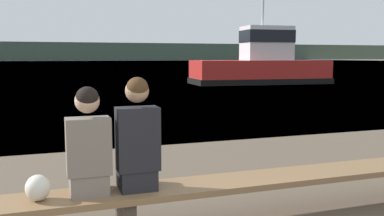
{
  "coord_description": "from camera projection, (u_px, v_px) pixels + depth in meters",
  "views": [
    {
      "loc": [
        -0.6,
        -1.45,
        1.66
      ],
      "look_at": [
        1.77,
        5.31,
        0.79
      ],
      "focal_mm": 40.0,
      "sensor_mm": 36.0,
      "label": 1
    }
  ],
  "objects": [
    {
      "name": "water_surface",
      "position": [
        44.0,
        62.0,
        119.94
      ],
      "size": [
        240.0,
        240.0,
        0.0
      ],
      "primitive_type": "plane",
      "color": "teal",
      "rests_on": "ground"
    },
    {
      "name": "far_shoreline",
      "position": [
        43.0,
        51.0,
        170.83
      ],
      "size": [
        600.0,
        12.0,
        7.15
      ],
      "primitive_type": "cube",
      "color": "#384233",
      "rests_on": "ground"
    },
    {
      "name": "bench_main",
      "position": [
        125.0,
        199.0,
        3.9
      ],
      "size": [
        7.68,
        0.52,
        0.44
      ],
      "color": "brown",
      "rests_on": "ground"
    },
    {
      "name": "person_left",
      "position": [
        88.0,
        147.0,
        3.74
      ],
      "size": [
        0.38,
        0.37,
        0.96
      ],
      "color": "#70665B",
      "rests_on": "bench_main"
    },
    {
      "name": "person_right",
      "position": [
        137.0,
        140.0,
        3.87
      ],
      "size": [
        0.38,
        0.37,
        1.04
      ],
      "color": "black",
      "rests_on": "bench_main"
    },
    {
      "name": "shopping_bag",
      "position": [
        38.0,
        188.0,
        3.62
      ],
      "size": [
        0.21,
        0.21,
        0.22
      ],
      "color": "beige",
      "rests_on": "bench_main"
    },
    {
      "name": "tugboat_red",
      "position": [
        261.0,
        66.0,
        25.94
      ],
      "size": [
        8.54,
        3.69,
        5.99
      ],
      "rotation": [
        0.0,
        0.0,
        1.49
      ],
      "color": "red",
      "rests_on": "water_surface"
    }
  ]
}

